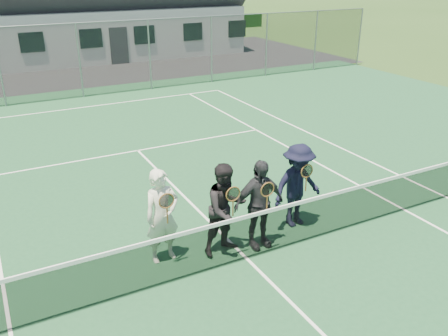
% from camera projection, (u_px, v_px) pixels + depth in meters
% --- Properties ---
extents(ground, '(220.00, 220.00, 0.00)m').
position_uv_depth(ground, '(56.00, 70.00, 25.13)').
color(ground, '#274418').
rests_on(ground, ground).
extents(court_surface, '(30.00, 30.00, 0.02)m').
position_uv_depth(court_surface, '(247.00, 260.00, 8.87)').
color(court_surface, '#1C4C2B').
rests_on(court_surface, ground).
extents(hedge_row, '(40.00, 1.20, 1.10)m').
position_uv_depth(hedge_row, '(26.00, 33.00, 34.67)').
color(hedge_row, black).
rests_on(hedge_row, ground).
extents(court_markings, '(11.03, 23.83, 0.01)m').
position_uv_depth(court_markings, '(247.00, 259.00, 8.87)').
color(court_markings, white).
rests_on(court_markings, court_surface).
extents(tennis_net, '(11.68, 0.08, 1.10)m').
position_uv_depth(tennis_net, '(247.00, 235.00, 8.66)').
color(tennis_net, slate).
rests_on(tennis_net, ground).
extents(perimeter_fence, '(30.07, 0.07, 3.02)m').
position_uv_depth(perimeter_fence, '(79.00, 61.00, 19.25)').
color(perimeter_fence, slate).
rests_on(perimeter_fence, ground).
extents(player_a, '(0.69, 0.53, 1.80)m').
position_uv_depth(player_a, '(162.00, 216.00, 8.54)').
color(player_a, silver).
rests_on(player_a, court_surface).
extents(player_b, '(0.96, 0.79, 1.80)m').
position_uv_depth(player_b, '(226.00, 209.00, 8.79)').
color(player_b, black).
rests_on(player_b, court_surface).
extents(player_c, '(1.06, 0.51, 1.80)m').
position_uv_depth(player_c, '(259.00, 204.00, 8.96)').
color(player_c, '#27282C').
rests_on(player_c, court_surface).
extents(player_d, '(1.21, 0.75, 1.80)m').
position_uv_depth(player_d, '(297.00, 186.00, 9.73)').
color(player_d, black).
rests_on(player_d, court_surface).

